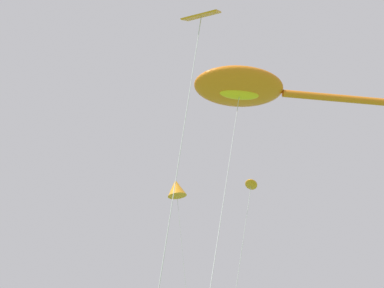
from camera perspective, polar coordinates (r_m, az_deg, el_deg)
big_show_kite at (r=21.75m, az=6.29°, el=6.61°), size 10.71×6.56×16.41m
small_kite_streamer_purple at (r=28.35m, az=-1.87°, el=-5.27°), size 3.62×1.49×16.02m
small_kite_diamond_red at (r=11.99m, az=0.90°, el=13.57°), size 1.65×1.25×11.52m
small_kite_box_yellow at (r=17.99m, az=6.94°, el=-5.43°), size 1.70×2.14×10.71m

